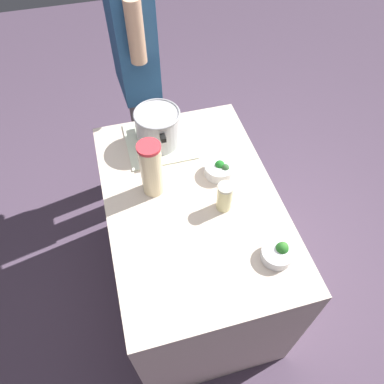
{
  "coord_description": "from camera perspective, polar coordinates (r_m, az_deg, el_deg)",
  "views": [
    {
      "loc": [
        -0.95,
        0.26,
        2.22
      ],
      "look_at": [
        0.0,
        0.0,
        0.94
      ],
      "focal_mm": 34.32,
      "sensor_mm": 36.0,
      "label": 1
    }
  ],
  "objects": [
    {
      "name": "broccoli_bowl_front",
      "position": [
        1.72,
        4.3,
        3.58
      ],
      "size": [
        0.14,
        0.14,
        0.08
      ],
      "color": "silver",
      "rests_on": "counter_slab"
    },
    {
      "name": "ground_plane",
      "position": [
        2.42,
        0.0,
        -13.72
      ],
      "size": [
        8.0,
        8.0,
        0.0
      ],
      "primitive_type": "plane",
      "color": "#534156"
    },
    {
      "name": "cooking_pot",
      "position": [
        1.83,
        -5.32,
        10.07
      ],
      "size": [
        0.29,
        0.23,
        0.18
      ],
      "color": "#B7B7BC",
      "rests_on": "dish_cloth"
    },
    {
      "name": "dish_cloth",
      "position": [
        1.89,
        -5.1,
        7.88
      ],
      "size": [
        0.33,
        0.33,
        0.01
      ],
      "primitive_type": "cube",
      "color": "beige",
      "rests_on": "counter_slab"
    },
    {
      "name": "mason_jar",
      "position": [
        1.57,
        5.1,
        -0.75
      ],
      "size": [
        0.07,
        0.07,
        0.14
      ],
      "color": "beige",
      "rests_on": "counter_slab"
    },
    {
      "name": "person_cook",
      "position": [
        2.22,
        -8.41,
        16.74
      ],
      "size": [
        0.5,
        0.22,
        1.69
      ],
      "color": "slate",
      "rests_on": "ground_plane"
    },
    {
      "name": "broccoli_bowl_center",
      "position": [
        1.51,
        13.26,
        -9.14
      ],
      "size": [
        0.13,
        0.13,
        0.08
      ],
      "color": "silver",
      "rests_on": "counter_slab"
    },
    {
      "name": "counter_slab",
      "position": [
        2.02,
        0.0,
        -8.6
      ],
      "size": [
        1.16,
        0.77,
        0.89
      ],
      "primitive_type": "cube",
      "color": "beige",
      "rests_on": "ground_plane"
    },
    {
      "name": "lemonade_pitcher",
      "position": [
        1.58,
        -6.33,
        3.61
      ],
      "size": [
        0.1,
        0.1,
        0.28
      ],
      "color": "beige",
      "rests_on": "counter_slab"
    }
  ]
}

